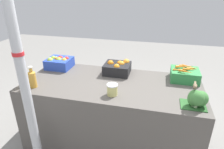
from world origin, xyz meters
TOP-DOWN VIEW (x-y plane):
  - ground_plane at (0.00, 0.00)m, footprint 10.00×10.00m
  - market_table at (0.00, 0.00)m, footprint 1.94×0.88m
  - support_pole at (-0.61, -0.64)m, footprint 0.09×0.09m
  - apple_crate at (-0.77, 0.26)m, footprint 0.30×0.27m
  - orange_crate at (0.00, 0.27)m, footprint 0.30×0.27m
  - carrot_crate at (0.78, 0.27)m, footprint 0.30×0.27m
  - broccoli_pile at (0.83, -0.29)m, footprint 0.23×0.19m
  - juice_bottle_golden at (-0.89, -0.29)m, footprint 0.08×0.08m
  - juice_bottle_amber at (-0.78, -0.29)m, footprint 0.08×0.08m
  - pickle_jar at (0.07, -0.25)m, footprint 0.11×0.11m
  - sparrow_bird at (0.80, -0.27)m, footprint 0.05×0.14m

SIDE VIEW (x-z plane):
  - ground_plane at x=0.00m, z-range 0.00..0.00m
  - market_table at x=0.00m, z-range 0.00..0.85m
  - pickle_jar at x=0.07m, z-range 0.86..0.97m
  - carrot_crate at x=0.78m, z-range 0.84..1.00m
  - orange_crate at x=0.00m, z-range 0.85..1.01m
  - apple_crate at x=-0.77m, z-range 0.85..1.00m
  - broccoli_pile at x=0.83m, z-range 0.86..1.02m
  - juice_bottle_amber at x=-0.78m, z-range 0.84..1.07m
  - juice_bottle_golden at x=-0.89m, z-range 0.83..1.09m
  - sparrow_bird at x=0.80m, z-range 1.03..1.08m
  - support_pole at x=-0.61m, z-range 0.00..2.60m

